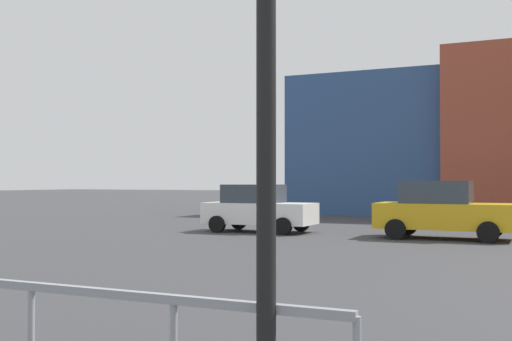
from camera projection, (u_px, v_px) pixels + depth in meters
The scene contains 2 objects.
parked_car_0 at pixel (258, 208), 21.98m from camera, with size 3.85×1.89×1.67m.
parked_car_1 at pixel (443, 210), 19.35m from camera, with size 4.13×2.03×1.79m.
Camera 1 is at (-2.72, -11.48, 1.77)m, focal length 43.97 mm.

